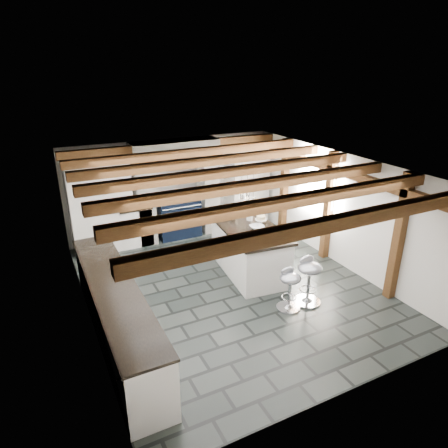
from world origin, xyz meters
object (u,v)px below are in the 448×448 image
bar_stool_near (309,275)px  range_cooker (178,217)px  bar_stool_far (290,284)px  kitchen_island (249,249)px

bar_stool_near → range_cooker: bearing=104.9°
range_cooker → bar_stool_far: size_ratio=1.33×
bar_stool_near → bar_stool_far: (-0.40, -0.01, -0.07)m
bar_stool_near → bar_stool_far: 0.41m
kitchen_island → bar_stool_near: bearing=-69.8°
bar_stool_near → bar_stool_far: size_ratio=1.15×
bar_stool_near → kitchen_island: bearing=104.5°
range_cooker → bar_stool_far: bearing=-81.3°
kitchen_island → bar_stool_far: (-0.04, -1.43, -0.02)m
range_cooker → kitchen_island: bearing=-75.2°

